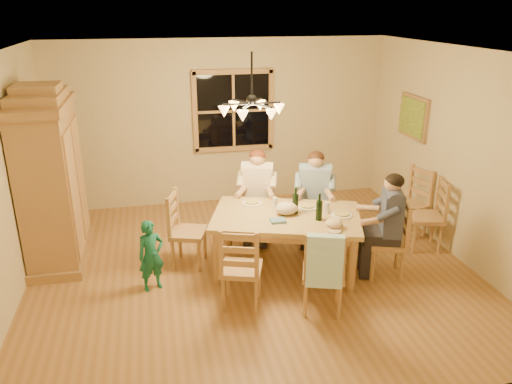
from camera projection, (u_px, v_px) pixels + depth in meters
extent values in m
plane|color=#986737|center=(252.00, 269.00, 6.40)|extent=(5.50, 5.50, 0.00)
cube|color=white|center=(252.00, 51.00, 5.44)|extent=(5.50, 5.00, 0.02)
cube|color=beige|center=(221.00, 123.00, 8.21)|extent=(5.50, 0.02, 2.70)
cube|color=beige|center=(3.00, 186.00, 5.38)|extent=(0.02, 5.00, 2.70)
cube|color=beige|center=(460.00, 155.00, 6.46)|extent=(0.02, 5.00, 2.70)
cube|color=black|center=(233.00, 111.00, 8.16)|extent=(1.20, 0.03, 1.20)
cube|color=#AF864D|center=(233.00, 111.00, 8.14)|extent=(1.30, 0.06, 1.30)
cube|color=#A37446|center=(413.00, 117.00, 7.46)|extent=(0.04, 0.78, 0.64)
cube|color=#1E6B2D|center=(412.00, 117.00, 7.46)|extent=(0.02, 0.68, 0.54)
cylinder|color=black|center=(252.00, 76.00, 5.54)|extent=(0.02, 0.02, 0.53)
sphere|color=black|center=(252.00, 100.00, 5.63)|extent=(0.12, 0.12, 0.12)
cylinder|color=black|center=(266.00, 103.00, 5.68)|extent=(0.34, 0.02, 0.02)
cone|color=#FFB259|center=(279.00, 109.00, 5.74)|extent=(0.13, 0.13, 0.12)
cylinder|color=black|center=(256.00, 101.00, 5.79)|extent=(0.19, 0.31, 0.02)
cone|color=#FFB259|center=(260.00, 105.00, 5.96)|extent=(0.13, 0.13, 0.12)
cylinder|color=black|center=(243.00, 102.00, 5.76)|extent=(0.19, 0.31, 0.02)
cone|color=#FFB259|center=(234.00, 106.00, 5.89)|extent=(0.13, 0.13, 0.12)
cylinder|color=black|center=(238.00, 104.00, 5.61)|extent=(0.34, 0.02, 0.02)
cone|color=#FFB259|center=(224.00, 112.00, 5.61)|extent=(0.13, 0.13, 0.12)
cylinder|color=black|center=(247.00, 106.00, 5.50)|extent=(0.19, 0.31, 0.02)
cone|color=#FFB259|center=(243.00, 116.00, 5.39)|extent=(0.13, 0.13, 0.12)
cylinder|color=black|center=(261.00, 105.00, 5.53)|extent=(0.19, 0.31, 0.02)
cone|color=#FFB259|center=(271.00, 115.00, 5.45)|extent=(0.13, 0.13, 0.12)
cube|color=#A37446|center=(52.00, 187.00, 6.34)|extent=(0.60, 1.30, 2.00)
cube|color=#A37446|center=(39.00, 105.00, 5.97)|extent=(0.66, 1.40, 0.10)
cube|color=#A37446|center=(38.00, 97.00, 5.94)|extent=(0.58, 1.00, 0.12)
cube|color=#A37446|center=(37.00, 88.00, 5.90)|extent=(0.52, 0.55, 0.10)
cube|color=#AF864D|center=(74.00, 195.00, 6.10)|extent=(0.03, 0.55, 1.60)
cube|color=#AF864D|center=(80.00, 177.00, 6.71)|extent=(0.03, 0.55, 1.60)
cube|color=#A37446|center=(62.00, 253.00, 6.67)|extent=(0.66, 1.40, 0.12)
cube|color=tan|center=(286.00, 217.00, 6.13)|extent=(2.04, 1.60, 0.06)
cube|color=#AF864D|center=(286.00, 223.00, 6.16)|extent=(1.85, 1.41, 0.10)
cylinder|color=#AF864D|center=(217.00, 258.00, 5.93)|extent=(0.09, 0.09, 0.70)
cylinder|color=#AF864D|center=(352.00, 265.00, 5.77)|extent=(0.09, 0.09, 0.70)
cylinder|color=#AF864D|center=(229.00, 227.00, 6.76)|extent=(0.09, 0.09, 0.70)
cylinder|color=#AF864D|center=(347.00, 232.00, 6.61)|extent=(0.09, 0.09, 0.70)
cube|color=#AF864D|center=(257.00, 210.00, 7.06)|extent=(0.55, 0.54, 0.06)
cube|color=#AF864D|center=(257.00, 192.00, 6.97)|extent=(0.38, 0.17, 0.54)
cube|color=#AF864D|center=(314.00, 212.00, 6.98)|extent=(0.55, 0.54, 0.06)
cube|color=#AF864D|center=(314.00, 194.00, 6.89)|extent=(0.38, 0.17, 0.54)
cube|color=#AF864D|center=(241.00, 269.00, 5.49)|extent=(0.55, 0.54, 0.06)
cube|color=#AF864D|center=(241.00, 247.00, 5.40)|extent=(0.38, 0.17, 0.54)
cube|color=#AF864D|center=(323.00, 273.00, 5.40)|extent=(0.55, 0.54, 0.06)
cube|color=#AF864D|center=(324.00, 251.00, 5.31)|extent=(0.38, 0.17, 0.54)
cube|color=#AF864D|center=(188.00, 233.00, 6.36)|extent=(0.54, 0.55, 0.06)
cube|color=#AF864D|center=(187.00, 213.00, 6.26)|extent=(0.17, 0.38, 0.54)
cube|color=#AF864D|center=(387.00, 242.00, 6.11)|extent=(0.54, 0.55, 0.06)
cube|color=#AF864D|center=(389.00, 222.00, 6.01)|extent=(0.17, 0.38, 0.54)
cube|color=beige|center=(257.00, 184.00, 6.93)|extent=(0.45, 0.33, 0.52)
cube|color=#262328|center=(257.00, 205.00, 7.04)|extent=(0.49, 0.52, 0.14)
sphere|color=tan|center=(257.00, 158.00, 6.79)|extent=(0.21, 0.21, 0.21)
ellipsoid|color=#592614|center=(257.00, 156.00, 6.78)|extent=(0.22, 0.22, 0.17)
cube|color=#355F93|center=(315.00, 186.00, 6.85)|extent=(0.45, 0.33, 0.52)
cube|color=#262328|center=(314.00, 207.00, 6.96)|extent=(0.49, 0.52, 0.14)
sphere|color=tan|center=(316.00, 160.00, 6.71)|extent=(0.21, 0.21, 0.21)
ellipsoid|color=#381E11|center=(316.00, 158.00, 6.70)|extent=(0.22, 0.22, 0.17)
cube|color=#404666|center=(390.00, 213.00, 5.97)|extent=(0.33, 0.45, 0.52)
cube|color=#262328|center=(388.00, 236.00, 6.08)|extent=(0.52, 0.49, 0.14)
sphere|color=tan|center=(393.00, 183.00, 5.84)|extent=(0.21, 0.21, 0.21)
ellipsoid|color=black|center=(393.00, 181.00, 5.83)|extent=(0.22, 0.22, 0.17)
cube|color=#B9EAFA|center=(325.00, 261.00, 5.14)|extent=(0.39, 0.21, 0.58)
cylinder|color=black|center=(295.00, 200.00, 6.13)|extent=(0.08, 0.08, 0.33)
cylinder|color=black|center=(319.00, 207.00, 5.92)|extent=(0.08, 0.08, 0.33)
cylinder|color=white|center=(252.00, 203.00, 6.45)|extent=(0.26, 0.26, 0.02)
cylinder|color=white|center=(307.00, 207.00, 6.33)|extent=(0.26, 0.26, 0.02)
cylinder|color=white|center=(342.00, 215.00, 6.09)|extent=(0.26, 0.26, 0.02)
cylinder|color=silver|center=(275.00, 203.00, 6.31)|extent=(0.06, 0.06, 0.14)
cylinder|color=silver|center=(327.00, 207.00, 6.16)|extent=(0.06, 0.06, 0.14)
ellipsoid|color=#D2B18C|center=(334.00, 223.00, 5.75)|extent=(0.20, 0.20, 0.11)
cube|color=#557D9C|center=(278.00, 221.00, 5.92)|extent=(0.21, 0.19, 0.03)
ellipsoid|color=#CAB092|center=(287.00, 208.00, 6.11)|extent=(0.28, 0.22, 0.15)
imported|color=#176855|center=(151.00, 256.00, 5.82)|extent=(0.37, 0.31, 0.87)
cube|color=#AF864D|center=(426.00, 217.00, 6.82)|extent=(0.52, 0.53, 0.06)
cube|color=#AF864D|center=(428.00, 199.00, 6.72)|extent=(0.14, 0.38, 0.54)
cube|color=#AF864D|center=(409.00, 205.00, 7.24)|extent=(0.54, 0.55, 0.06)
cube|color=#AF864D|center=(411.00, 188.00, 7.14)|extent=(0.17, 0.38, 0.54)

